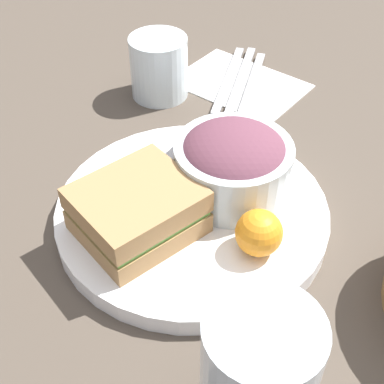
{
  "coord_description": "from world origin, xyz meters",
  "views": [
    {
      "loc": [
        0.32,
        0.26,
        0.42
      ],
      "look_at": [
        0.0,
        0.0,
        0.04
      ],
      "focal_mm": 50.0,
      "sensor_mm": 36.0,
      "label": 1
    }
  ],
  "objects_px": {
    "salad_bowl": "(233,162)",
    "dressing_cup": "(172,158)",
    "fork": "(228,79)",
    "plate": "(192,213)",
    "drink_glass": "(256,384)",
    "spoon": "(252,82)",
    "water_glass": "(159,67)",
    "knife": "(240,81)",
    "sandwich": "(137,211)"
  },
  "relations": [
    {
      "from": "salad_bowl",
      "to": "dressing_cup",
      "type": "distance_m",
      "value": 0.08
    },
    {
      "from": "fork",
      "to": "plate",
      "type": "bearing_deg",
      "value": -176.46
    },
    {
      "from": "plate",
      "to": "salad_bowl",
      "type": "distance_m",
      "value": 0.07
    },
    {
      "from": "drink_glass",
      "to": "spoon",
      "type": "xyz_separation_m",
      "value": [
        -0.42,
        -0.28,
        -0.06
      ]
    },
    {
      "from": "spoon",
      "to": "water_glass",
      "type": "bearing_deg",
      "value": 113.05
    },
    {
      "from": "drink_glass",
      "to": "plate",
      "type": "bearing_deg",
      "value": -130.4
    },
    {
      "from": "knife",
      "to": "water_glass",
      "type": "bearing_deg",
      "value": 116.39
    },
    {
      "from": "salad_bowl",
      "to": "spoon",
      "type": "relative_size",
      "value": 0.74
    },
    {
      "from": "knife",
      "to": "salad_bowl",
      "type": "bearing_deg",
      "value": -171.94
    },
    {
      "from": "salad_bowl",
      "to": "dressing_cup",
      "type": "xyz_separation_m",
      "value": [
        0.01,
        -0.07,
        -0.02
      ]
    },
    {
      "from": "plate",
      "to": "spoon",
      "type": "distance_m",
      "value": 0.29
    },
    {
      "from": "sandwich",
      "to": "spoon",
      "type": "distance_m",
      "value": 0.35
    },
    {
      "from": "sandwich",
      "to": "knife",
      "type": "bearing_deg",
      "value": -163.38
    },
    {
      "from": "fork",
      "to": "spoon",
      "type": "relative_size",
      "value": 1.11
    },
    {
      "from": "sandwich",
      "to": "drink_glass",
      "type": "bearing_deg",
      "value": 65.66
    },
    {
      "from": "plate",
      "to": "spoon",
      "type": "height_order",
      "value": "plate"
    },
    {
      "from": "salad_bowl",
      "to": "spoon",
      "type": "distance_m",
      "value": 0.26
    },
    {
      "from": "plate",
      "to": "fork",
      "type": "height_order",
      "value": "plate"
    },
    {
      "from": "plate",
      "to": "water_glass",
      "type": "distance_m",
      "value": 0.26
    },
    {
      "from": "plate",
      "to": "sandwich",
      "type": "relative_size",
      "value": 2.22
    },
    {
      "from": "water_glass",
      "to": "dressing_cup",
      "type": "bearing_deg",
      "value": 45.23
    },
    {
      "from": "dressing_cup",
      "to": "drink_glass",
      "type": "height_order",
      "value": "drink_glass"
    },
    {
      "from": "sandwich",
      "to": "dressing_cup",
      "type": "distance_m",
      "value": 0.1
    },
    {
      "from": "salad_bowl",
      "to": "spoon",
      "type": "height_order",
      "value": "salad_bowl"
    },
    {
      "from": "drink_glass",
      "to": "spoon",
      "type": "relative_size",
      "value": 0.82
    },
    {
      "from": "plate",
      "to": "drink_glass",
      "type": "distance_m",
      "value": 0.24
    },
    {
      "from": "salad_bowl",
      "to": "plate",
      "type": "bearing_deg",
      "value": -19.32
    },
    {
      "from": "sandwich",
      "to": "dressing_cup",
      "type": "bearing_deg",
      "value": -159.54
    },
    {
      "from": "plate",
      "to": "knife",
      "type": "distance_m",
      "value": 0.29
    },
    {
      "from": "sandwich",
      "to": "water_glass",
      "type": "relative_size",
      "value": 1.52
    },
    {
      "from": "plate",
      "to": "dressing_cup",
      "type": "relative_size",
      "value": 6.39
    },
    {
      "from": "fork",
      "to": "water_glass",
      "type": "xyz_separation_m",
      "value": [
        0.09,
        -0.06,
        0.04
      ]
    },
    {
      "from": "dressing_cup",
      "to": "fork",
      "type": "bearing_deg",
      "value": -160.72
    },
    {
      "from": "plate",
      "to": "fork",
      "type": "xyz_separation_m",
      "value": [
        -0.26,
        -0.14,
        -0.0
      ]
    },
    {
      "from": "fork",
      "to": "knife",
      "type": "bearing_deg",
      "value": -90.0
    },
    {
      "from": "dressing_cup",
      "to": "spoon",
      "type": "bearing_deg",
      "value": -169.22
    },
    {
      "from": "sandwich",
      "to": "salad_bowl",
      "type": "bearing_deg",
      "value": 160.87
    },
    {
      "from": "drink_glass",
      "to": "knife",
      "type": "relative_size",
      "value": 0.7
    },
    {
      "from": "water_glass",
      "to": "drink_glass",
      "type": "bearing_deg",
      "value": 49.11
    },
    {
      "from": "water_glass",
      "to": "knife",
      "type": "bearing_deg",
      "value": 140.47
    },
    {
      "from": "knife",
      "to": "spoon",
      "type": "distance_m",
      "value": 0.02
    },
    {
      "from": "water_glass",
      "to": "salad_bowl",
      "type": "bearing_deg",
      "value": 60.0
    },
    {
      "from": "dressing_cup",
      "to": "water_glass",
      "type": "relative_size",
      "value": 0.53
    },
    {
      "from": "dressing_cup",
      "to": "knife",
      "type": "distance_m",
      "value": 0.24
    },
    {
      "from": "sandwich",
      "to": "dressing_cup",
      "type": "relative_size",
      "value": 2.87
    },
    {
      "from": "knife",
      "to": "fork",
      "type": "bearing_deg",
      "value": 90.0
    },
    {
      "from": "knife",
      "to": "sandwich",
      "type": "bearing_deg",
      "value": 172.54
    },
    {
      "from": "knife",
      "to": "spoon",
      "type": "height_order",
      "value": "same"
    },
    {
      "from": "knife",
      "to": "dressing_cup",
      "type": "bearing_deg",
      "value": 170.9
    },
    {
      "from": "plate",
      "to": "drink_glass",
      "type": "relative_size",
      "value": 2.1
    }
  ]
}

